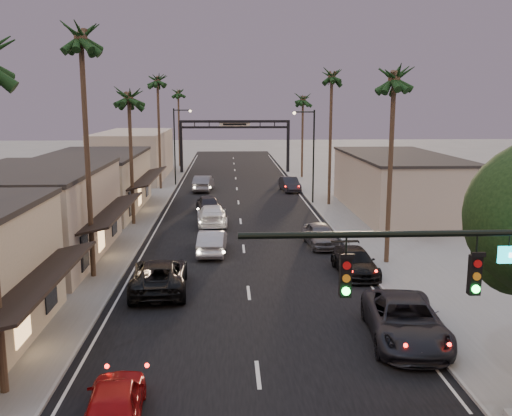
{
  "coord_description": "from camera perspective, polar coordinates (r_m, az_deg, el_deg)",
  "views": [
    {
      "loc": [
        -1.03,
        -9.14,
        9.72
      ],
      "look_at": [
        0.91,
        29.57,
        2.5
      ],
      "focal_mm": 40.0,
      "sensor_mm": 36.0,
      "label": 1
    }
  ],
  "objects": [
    {
      "name": "palm_lc",
      "position": [
        45.77,
        -12.63,
        11.24
      ],
      "size": [
        3.2,
        3.2,
        12.2
      ],
      "color": "#38281C",
      "rests_on": "ground"
    },
    {
      "name": "traffic_signal",
      "position": [
        15.47,
        23.26,
        -7.79
      ],
      "size": [
        8.51,
        0.22,
        7.8
      ],
      "color": "black",
      "rests_on": "ground"
    },
    {
      "name": "streetlight_left",
      "position": [
        67.54,
        -7.92,
        6.73
      ],
      "size": [
        2.13,
        0.3,
        9.0
      ],
      "color": "black",
      "rests_on": "ground"
    },
    {
      "name": "curbside_far",
      "position": [
        63.06,
        3.39,
        2.39
      ],
      "size": [
        2.16,
        4.9,
        1.56
      ],
      "primitive_type": "imported",
      "rotation": [
        0.0,
        0.0,
        0.11
      ],
      "color": "black",
      "rests_on": "ground"
    },
    {
      "name": "oncoming_grey_far",
      "position": [
        63.42,
        -5.3,
        2.48
      ],
      "size": [
        2.26,
        5.36,
        1.72
      ],
      "primitive_type": "imported",
      "rotation": [
        0.0,
        0.0,
        3.06
      ],
      "color": "#55555B",
      "rests_on": "ground"
    },
    {
      "name": "oncoming_pickup",
      "position": [
        30.25,
        -9.64,
        -6.67
      ],
      "size": [
        3.12,
        6.21,
        1.68
      ],
      "primitive_type": "imported",
      "rotation": [
        0.0,
        0.0,
        3.2
      ],
      "color": "black",
      "rests_on": "ground"
    },
    {
      "name": "curbside_near",
      "position": [
        24.62,
        14.68,
        -10.84
      ],
      "size": [
        3.57,
        6.63,
        1.77
      ],
      "primitive_type": "imported",
      "rotation": [
        0.0,
        0.0,
        -0.1
      ],
      "color": "black",
      "rests_on": "ground"
    },
    {
      "name": "ground",
      "position": [
        50.1,
        -1.64,
        -0.64
      ],
      "size": [
        200.0,
        200.0,
        0.0
      ],
      "primitive_type": "plane",
      "color": "slate",
      "rests_on": "ground"
    },
    {
      "name": "storefront_dist",
      "position": [
        75.4,
        -12.04,
        5.21
      ],
      "size": [
        8.0,
        20.0,
        6.0
      ],
      "primitive_type": "cube",
      "color": "#A19481",
      "rests_on": "ground"
    },
    {
      "name": "palm_ra",
      "position": [
        34.55,
        13.68,
        13.12
      ],
      "size": [
        3.2,
        3.2,
        13.2
      ],
      "color": "#38281C",
      "rests_on": "ground"
    },
    {
      "name": "curbside_black",
      "position": [
        33.21,
        9.86,
        -5.33
      ],
      "size": [
        2.24,
        5.06,
        1.44
      ],
      "primitive_type": "imported",
      "rotation": [
        0.0,
        0.0,
        0.04
      ],
      "color": "black",
      "rests_on": "ground"
    },
    {
      "name": "oncoming_white",
      "position": [
        45.7,
        -4.43,
        -0.71
      ],
      "size": [
        2.6,
        5.77,
        1.64
      ],
      "primitive_type": "imported",
      "rotation": [
        0.0,
        0.0,
        3.19
      ],
      "color": "white",
      "rests_on": "ground"
    },
    {
      "name": "road",
      "position": [
        55.01,
        -1.75,
        0.38
      ],
      "size": [
        14.0,
        120.0,
        0.02
      ],
      "primitive_type": "cube",
      "color": "black",
      "rests_on": "ground"
    },
    {
      "name": "oncoming_dgrey",
      "position": [
        51.13,
        -4.84,
        0.46
      ],
      "size": [
        2.46,
        4.84,
        1.58
      ],
      "primitive_type": "imported",
      "rotation": [
        0.0,
        0.0,
        3.27
      ],
      "color": "black",
      "rests_on": "ground"
    },
    {
      "name": "palm_rb",
      "position": [
        54.07,
        7.6,
        13.32
      ],
      "size": [
        3.2,
        3.2,
        14.2
      ],
      "color": "#38281C",
      "rests_on": "ground"
    },
    {
      "name": "storefront_mid",
      "position": [
        37.77,
        -21.29,
        -0.81
      ],
      "size": [
        8.0,
        14.0,
        5.5
      ],
      "primitive_type": "cube",
      "color": "#A19481",
      "rests_on": "ground"
    },
    {
      "name": "palm_lb",
      "position": [
        32.25,
        -17.16,
        16.63
      ],
      "size": [
        3.2,
        3.2,
        15.2
      ],
      "color": "#38281C",
      "rests_on": "ground"
    },
    {
      "name": "building_right",
      "position": [
        51.89,
        14.01,
        2.24
      ],
      "size": [
        8.0,
        18.0,
        5.0
      ],
      "primitive_type": "cube",
      "color": "#A19481",
      "rests_on": "ground"
    },
    {
      "name": "palm_far",
      "position": [
        87.46,
        -7.8,
        11.59
      ],
      "size": [
        3.2,
        3.2,
        13.2
      ],
      "color": "#38281C",
      "rests_on": "ground"
    },
    {
      "name": "curbside_grey",
      "position": [
        39.2,
        6.44,
        -2.69
      ],
      "size": [
        2.17,
        4.7,
        1.56
      ],
      "primitive_type": "imported",
      "rotation": [
        0.0,
        0.0,
        0.07
      ],
      "color": "#4A4A4F",
      "rests_on": "ground"
    },
    {
      "name": "oncoming_red",
      "position": [
        18.8,
        -13.97,
        -18.32
      ],
      "size": [
        2.11,
        4.48,
        1.48
      ],
      "primitive_type": "imported",
      "rotation": [
        0.0,
        0.0,
        3.23
      ],
      "color": "maroon",
      "rests_on": "ground"
    },
    {
      "name": "oncoming_silver",
      "position": [
        37.15,
        -4.41,
        -3.4
      ],
      "size": [
        1.89,
        4.84,
        1.57
      ],
      "primitive_type": "imported",
      "rotation": [
        0.0,
        0.0,
        3.09
      ],
      "color": "#97979C",
      "rests_on": "ground"
    },
    {
      "name": "palm_rc",
      "position": [
        73.77,
        4.72,
        11.1
      ],
      "size": [
        3.2,
        3.2,
        12.2
      ],
      "color": "#38281C",
      "rests_on": "ground"
    },
    {
      "name": "sidewalk_left",
      "position": [
        62.47,
        -10.63,
        1.48
      ],
      "size": [
        5.0,
        92.0,
        0.12
      ],
      "primitive_type": "cube",
      "color": "slate",
      "rests_on": "ground"
    },
    {
      "name": "sidewalk_right",
      "position": [
        62.78,
        6.82,
        1.63
      ],
      "size": [
        5.0,
        92.0,
        0.12
      ],
      "primitive_type": "cube",
      "color": "slate",
      "rests_on": "ground"
    },
    {
      "name": "storefront_far",
      "position": [
        53.01,
        -15.9,
        2.32
      ],
      "size": [
        8.0,
        16.0,
        5.0
      ],
      "primitive_type": "cube",
      "color": "tan",
      "rests_on": "ground"
    },
    {
      "name": "arch",
      "position": [
        79.25,
        -2.14,
        7.52
      ],
      "size": [
        15.2,
        0.4,
        7.27
      ],
      "color": "black",
      "rests_on": "ground"
    },
    {
      "name": "palm_ld",
      "position": [
        64.64,
        -9.84,
        12.79
      ],
      "size": [
        3.2,
        3.2,
        14.2
      ],
      "color": "#38281C",
      "rests_on": "ground"
    },
    {
      "name": "streetlight_right",
      "position": [
        54.89,
        5.5,
        5.92
      ],
      "size": [
        2.13,
        0.3,
        9.0
      ],
      "color": "black",
      "rests_on": "ground"
    }
  ]
}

